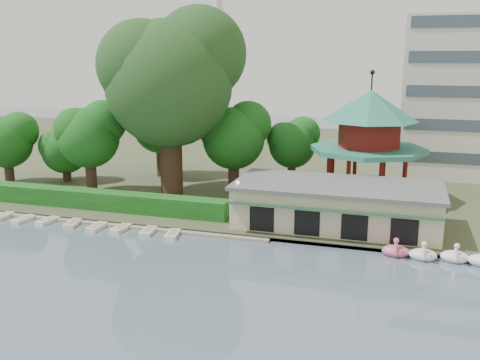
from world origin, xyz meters
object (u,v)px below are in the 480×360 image
at_px(boathouse, 336,204).
at_px(big_tree, 171,74).
at_px(dock, 97,222).
at_px(pavilion, 369,134).

distance_m(boathouse, big_tree, 22.81).
xyz_separation_m(dock, big_tree, (3.19, 11.02, 13.52)).
height_order(boathouse, big_tree, big_tree).
distance_m(pavilion, big_tree, 22.03).
height_order(dock, big_tree, big_tree).
relative_size(dock, big_tree, 1.66).
bearing_deg(pavilion, boathouse, -101.28).
relative_size(boathouse, big_tree, 0.91).
relative_size(dock, pavilion, 2.52).
xyz_separation_m(boathouse, big_tree, (-18.81, 6.25, 11.27)).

